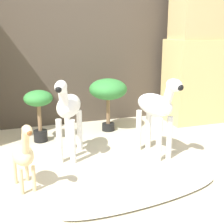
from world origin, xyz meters
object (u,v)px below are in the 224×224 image
zebra_left (68,109)px  potted_palm_front (108,91)px  potted_palm_back (39,104)px  giraffe_figurine (23,154)px  zebra_right (156,108)px  surfboard (144,195)px

zebra_left → potted_palm_front: zebra_left is taller
zebra_left → potted_palm_back: bearing=112.4°
giraffe_figurine → potted_palm_front: bearing=47.2°
zebra_right → potted_palm_back: (-0.97, 0.72, -0.06)m
zebra_left → potted_palm_back: zebra_left is taller
zebra_right → giraffe_figurine: (-1.19, -0.26, -0.18)m
potted_palm_front → potted_palm_back: bearing=-172.1°
zebra_right → surfboard: zebra_right is taller
potted_palm_back → zebra_right: bearing=-36.4°
potted_palm_back → surfboard: (0.56, -1.38, -0.38)m
zebra_left → surfboard: size_ratio=0.60×
zebra_left → giraffe_figurine: bearing=-132.4°
giraffe_figurine → zebra_right: bearing=12.1°
potted_palm_front → zebra_left: bearing=-133.1°
giraffe_figurine → surfboard: bearing=-27.9°
giraffe_figurine → surfboard: giraffe_figurine is taller
giraffe_figurine → potted_palm_back: bearing=77.3°
zebra_right → surfboard: (-0.41, -0.67, -0.43)m
zebra_left → potted_palm_front: bearing=46.9°
potted_palm_front → zebra_right: bearing=-77.1°
zebra_left → giraffe_figurine: 0.66m
zebra_left → potted_palm_back: size_ratio=1.38×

